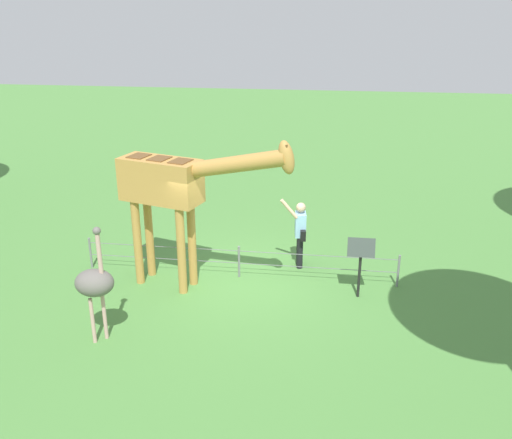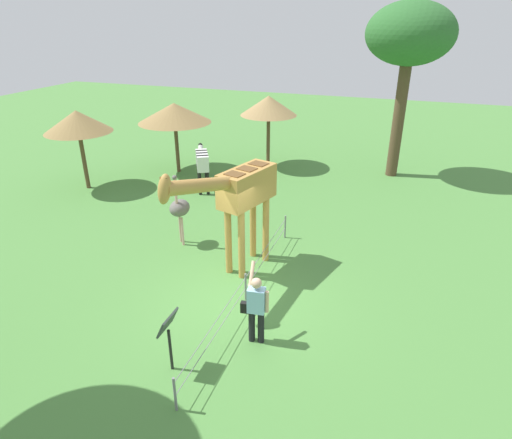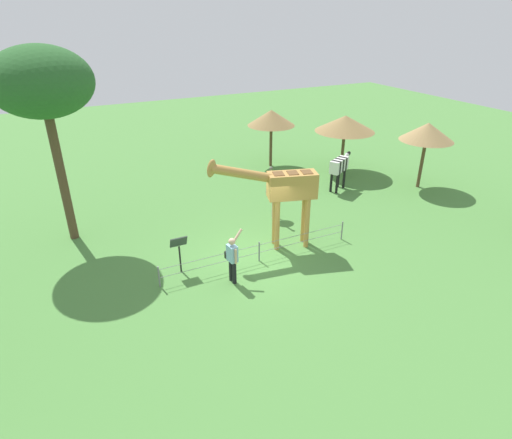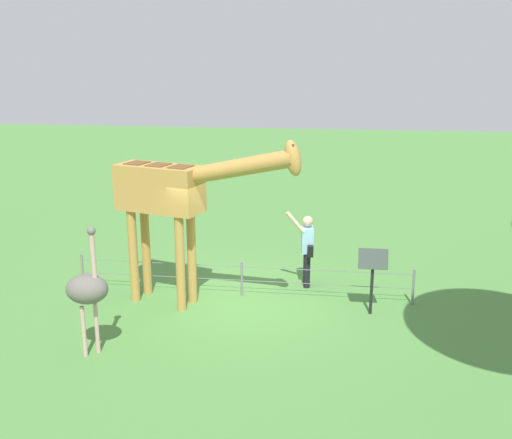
% 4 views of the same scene
% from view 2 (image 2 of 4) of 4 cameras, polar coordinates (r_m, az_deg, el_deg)
% --- Properties ---
extents(ground_plane, '(60.00, 60.00, 0.00)m').
position_cam_2_polar(ground_plane, '(10.97, -2.01, -10.27)').
color(ground_plane, '#4C843D').
extents(giraffe, '(3.81, 1.55, 3.51)m').
position_cam_2_polar(giraffe, '(11.04, -2.17, 3.36)').
color(giraffe, '#BC8942').
rests_on(giraffe, ground_plane).
extents(visitor, '(0.61, 0.58, 1.73)m').
position_cam_2_polar(visitor, '(9.21, -0.01, -11.21)').
color(visitor, black).
rests_on(visitor, ground_plane).
extents(zebra, '(1.73, 1.14, 1.66)m').
position_cam_2_polar(zebra, '(17.22, -7.03, 7.46)').
color(zebra, black).
rests_on(zebra, ground_plane).
extents(ostrich, '(0.70, 0.56, 2.25)m').
position_cam_2_polar(ostrich, '(13.10, -9.94, 1.48)').
color(ostrich, '#CC9E93').
rests_on(ostrich, ground_plane).
extents(shade_hut_near, '(2.49, 2.49, 3.17)m').
position_cam_2_polar(shade_hut_near, '(19.66, 1.66, 14.59)').
color(shade_hut_near, brown).
rests_on(shade_hut_near, ground_plane).
extents(shade_hut_far, '(2.55, 2.55, 3.10)m').
position_cam_2_polar(shade_hut_far, '(18.26, -22.28, 11.72)').
color(shade_hut_far, brown).
rests_on(shade_hut_far, ground_plane).
extents(shade_hut_aside, '(3.09, 3.09, 3.00)m').
position_cam_2_polar(shade_hut_aside, '(19.24, -10.61, 13.48)').
color(shade_hut_aside, brown).
rests_on(shade_hut_aside, ground_plane).
extents(tree_west, '(3.40, 3.40, 6.88)m').
position_cam_2_polar(tree_west, '(19.06, 19.43, 21.55)').
color(tree_west, brown).
rests_on(tree_west, ground_plane).
extents(info_sign, '(0.56, 0.21, 1.32)m').
position_cam_2_polar(info_sign, '(8.69, -11.36, -13.98)').
color(info_sign, black).
rests_on(info_sign, ground_plane).
extents(wire_fence, '(7.05, 0.05, 0.75)m').
position_cam_2_polar(wire_fence, '(10.70, -1.37, -8.65)').
color(wire_fence, slate).
rests_on(wire_fence, ground_plane).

